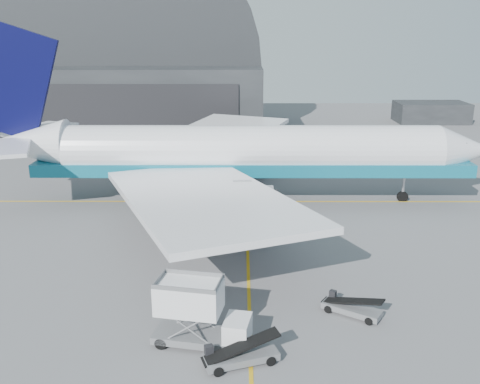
{
  "coord_description": "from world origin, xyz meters",
  "views": [
    {
      "loc": [
        -0.55,
        -36.56,
        18.67
      ],
      "look_at": [
        -0.68,
        9.07,
        4.5
      ],
      "focal_mm": 40.0,
      "sensor_mm": 36.0,
      "label": 1
    }
  ],
  "objects_px": {
    "airliner": "(231,153)",
    "pushback_tug": "(246,230)",
    "catering_truck": "(198,314)",
    "belt_loader_a": "(240,356)",
    "belt_loader_b": "(351,308)"
  },
  "relations": [
    {
      "from": "airliner",
      "to": "pushback_tug",
      "type": "bearing_deg",
      "value": -81.9
    },
    {
      "from": "catering_truck",
      "to": "belt_loader_a",
      "type": "height_order",
      "value": "catering_truck"
    },
    {
      "from": "belt_loader_a",
      "to": "belt_loader_b",
      "type": "distance_m",
      "value": 9.36
    },
    {
      "from": "belt_loader_a",
      "to": "catering_truck",
      "type": "bearing_deg",
      "value": 122.91
    },
    {
      "from": "catering_truck",
      "to": "pushback_tug",
      "type": "xyz_separation_m",
      "value": [
        3.08,
        17.35,
        -1.36
      ]
    },
    {
      "from": "catering_truck",
      "to": "belt_loader_b",
      "type": "distance_m",
      "value": 10.79
    },
    {
      "from": "airliner",
      "to": "belt_loader_a",
      "type": "bearing_deg",
      "value": -88.06
    },
    {
      "from": "catering_truck",
      "to": "airliner",
      "type": "bearing_deg",
      "value": 97.92
    },
    {
      "from": "belt_loader_a",
      "to": "pushback_tug",
      "type": "bearing_deg",
      "value": 69.88
    },
    {
      "from": "airliner",
      "to": "belt_loader_b",
      "type": "relative_size",
      "value": 13.83
    },
    {
      "from": "catering_truck",
      "to": "belt_loader_b",
      "type": "bearing_deg",
      "value": 30.4
    },
    {
      "from": "airliner",
      "to": "belt_loader_b",
      "type": "distance_m",
      "value": 26.55
    },
    {
      "from": "pushback_tug",
      "to": "belt_loader_b",
      "type": "distance_m",
      "value": 15.49
    },
    {
      "from": "airliner",
      "to": "pushback_tug",
      "type": "xyz_separation_m",
      "value": [
        1.54,
        -10.82,
        -4.8
      ]
    },
    {
      "from": "airliner",
      "to": "belt_loader_a",
      "type": "relative_size",
      "value": 12.0
    }
  ]
}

